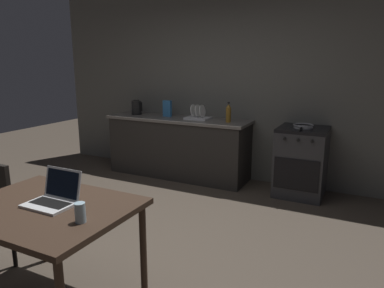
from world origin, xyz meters
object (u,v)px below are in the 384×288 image
(electric_kettle, at_px, (137,107))
(drinking_glass, at_px, (80,213))
(laptop, at_px, (53,198))
(bottle, at_px, (228,113))
(frying_pan, at_px, (303,126))
(dish_rack, at_px, (198,116))
(stove_oven, at_px, (301,162))
(cereal_box, at_px, (167,109))
(dining_table, at_px, (46,216))

(electric_kettle, distance_m, drinking_glass, 3.59)
(drinking_glass, bearing_deg, laptop, 160.31)
(bottle, relative_size, frying_pan, 0.65)
(electric_kettle, distance_m, frying_pan, 2.54)
(dish_rack, bearing_deg, stove_oven, -0.10)
(laptop, distance_m, dish_rack, 3.00)
(bottle, bearing_deg, cereal_box, 176.00)
(dining_table, bearing_deg, frying_pan, 68.96)
(laptop, xyz_separation_m, cereal_box, (-0.87, 3.00, 0.21))
(cereal_box, bearing_deg, stove_oven, -0.65)
(drinking_glass, xyz_separation_m, dish_rack, (-0.72, 3.11, 0.12))
(dining_table, relative_size, drinking_glass, 9.31)
(stove_oven, bearing_deg, dish_rack, 179.90)
(laptop, height_order, dish_rack, dish_rack)
(drinking_glass, distance_m, cereal_box, 3.37)
(frying_pan, distance_m, dish_rack, 1.47)
(drinking_glass, height_order, cereal_box, cereal_box)
(laptop, height_order, bottle, bottle)
(bottle, bearing_deg, dining_table, -93.13)
(cereal_box, distance_m, dish_rack, 0.53)
(stove_oven, distance_m, cereal_box, 2.07)
(electric_kettle, relative_size, bottle, 0.82)
(dining_table, bearing_deg, dish_rack, 96.04)
(cereal_box, xyz_separation_m, dish_rack, (0.52, -0.02, -0.07))
(bottle, relative_size, cereal_box, 1.14)
(frying_pan, height_order, drinking_glass, frying_pan)
(stove_oven, relative_size, laptop, 2.77)
(dish_rack, bearing_deg, dining_table, -83.96)
(cereal_box, bearing_deg, frying_pan, -1.40)
(frying_pan, bearing_deg, bottle, -178.76)
(drinking_glass, bearing_deg, frying_pan, 76.21)
(stove_oven, bearing_deg, electric_kettle, 179.94)
(bottle, distance_m, drinking_glass, 3.07)
(frying_pan, distance_m, cereal_box, 1.99)
(dining_table, xyz_separation_m, bottle, (0.16, 2.97, 0.34))
(frying_pan, distance_m, drinking_glass, 3.17)
(bottle, xyz_separation_m, cereal_box, (-1.00, 0.07, -0.01))
(stove_oven, bearing_deg, cereal_box, 179.35)
(frying_pan, xyz_separation_m, dish_rack, (-1.47, 0.03, 0.02))
(frying_pan, bearing_deg, laptop, -110.85)
(laptop, distance_m, frying_pan, 3.16)
(stove_oven, xyz_separation_m, laptop, (-1.12, -2.97, 0.36))
(dining_table, xyz_separation_m, laptop, (0.03, 0.05, 0.12))
(drinking_glass, bearing_deg, dining_table, 168.11)
(laptop, xyz_separation_m, frying_pan, (1.12, 2.95, 0.11))
(bottle, height_order, drinking_glass, bottle)
(dining_table, height_order, dish_rack, dish_rack)
(dining_table, bearing_deg, laptop, 58.34)
(electric_kettle, distance_m, cereal_box, 0.54)
(dining_table, relative_size, cereal_box, 4.78)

